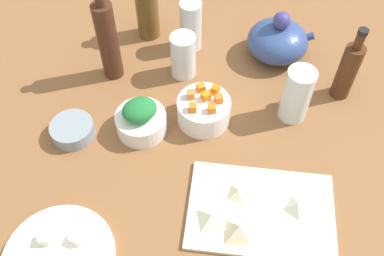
# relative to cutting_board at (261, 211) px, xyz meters

# --- Properties ---
(tabletop) EXTENTS (1.90, 1.90, 0.03)m
(tabletop) POSITION_rel_cutting_board_xyz_m (-0.15, 0.18, -0.02)
(tabletop) COLOR brown
(tabletop) RESTS_ON ground
(cutting_board) EXTENTS (0.32, 0.23, 0.01)m
(cutting_board) POSITION_rel_cutting_board_xyz_m (0.00, 0.00, 0.00)
(cutting_board) COLOR silver
(cutting_board) RESTS_ON tabletop
(bowl_greens) EXTENTS (0.12, 0.12, 0.05)m
(bowl_greens) POSITION_rel_cutting_board_xyz_m (-0.27, 0.21, 0.02)
(bowl_greens) COLOR white
(bowl_greens) RESTS_ON tabletop
(bowl_carrots) EXTENTS (0.13, 0.13, 0.06)m
(bowl_carrots) POSITION_rel_cutting_board_xyz_m (-0.13, 0.25, 0.03)
(bowl_carrots) COLOR white
(bowl_carrots) RESTS_ON tabletop
(bowl_small_side) EXTENTS (0.10, 0.10, 0.04)m
(bowl_small_side) POSITION_rel_cutting_board_xyz_m (-0.44, 0.19, 0.01)
(bowl_small_side) COLOR gray
(bowl_small_side) RESTS_ON tabletop
(teapot) EXTENTS (0.18, 0.16, 0.14)m
(teapot) POSITION_rel_cutting_board_xyz_m (0.07, 0.48, 0.05)
(teapot) COLOR #304881
(teapot) RESTS_ON tabletop
(bottle_0) EXTENTS (0.05, 0.05, 0.21)m
(bottle_0) POSITION_rel_cutting_board_xyz_m (0.22, 0.35, 0.08)
(bottle_0) COLOR #4D2815
(bottle_0) RESTS_ON tabletop
(bottle_1) EXTENTS (0.06, 0.06, 0.20)m
(bottle_1) POSITION_rel_cutting_board_xyz_m (-0.29, 0.56, 0.08)
(bottle_1) COLOR brown
(bottle_1) RESTS_ON tabletop
(bottle_2) EXTENTS (0.05, 0.05, 0.26)m
(bottle_2) POSITION_rel_cutting_board_xyz_m (-0.37, 0.40, 0.11)
(bottle_2) COLOR #472518
(bottle_2) RESTS_ON tabletop
(drinking_glass_0) EXTENTS (0.06, 0.06, 0.14)m
(drinking_glass_0) POSITION_rel_cutting_board_xyz_m (-0.17, 0.51, 0.07)
(drinking_glass_0) COLOR white
(drinking_glass_0) RESTS_ON tabletop
(drinking_glass_1) EXTENTS (0.07, 0.07, 0.15)m
(drinking_glass_1) POSITION_rel_cutting_board_xyz_m (0.09, 0.27, 0.07)
(drinking_glass_1) COLOR white
(drinking_glass_1) RESTS_ON tabletop
(drinking_glass_2) EXTENTS (0.07, 0.07, 0.12)m
(drinking_glass_2) POSITION_rel_cutting_board_xyz_m (-0.18, 0.40, 0.06)
(drinking_glass_2) COLOR white
(drinking_glass_2) RESTS_ON tabletop
(carrot_cube_0) EXTENTS (0.02, 0.02, 0.02)m
(carrot_cube_0) POSITION_rel_cutting_board_xyz_m (-0.15, 0.22, 0.07)
(carrot_cube_0) COLOR orange
(carrot_cube_0) RESTS_ON bowl_carrots
(carrot_cube_1) EXTENTS (0.02, 0.02, 0.02)m
(carrot_cube_1) POSITION_rel_cutting_board_xyz_m (-0.16, 0.26, 0.07)
(carrot_cube_1) COLOR orange
(carrot_cube_1) RESTS_ON bowl_carrots
(carrot_cube_2) EXTENTS (0.02, 0.02, 0.02)m
(carrot_cube_2) POSITION_rel_cutting_board_xyz_m (-0.11, 0.22, 0.07)
(carrot_cube_2) COLOR orange
(carrot_cube_2) RESTS_ON bowl_carrots
(carrot_cube_3) EXTENTS (0.02, 0.02, 0.02)m
(carrot_cube_3) POSITION_rel_cutting_board_xyz_m (-0.13, 0.28, 0.07)
(carrot_cube_3) COLOR orange
(carrot_cube_3) RESTS_ON bowl_carrots
(carrot_cube_4) EXTENTS (0.03, 0.03, 0.02)m
(carrot_cube_4) POSITION_rel_cutting_board_xyz_m (-0.12, 0.26, 0.07)
(carrot_cube_4) COLOR orange
(carrot_cube_4) RESTS_ON bowl_carrots
(carrot_cube_5) EXTENTS (0.02, 0.02, 0.02)m
(carrot_cube_5) POSITION_rel_cutting_board_xyz_m (-0.09, 0.25, 0.07)
(carrot_cube_5) COLOR orange
(carrot_cube_5) RESTS_ON bowl_carrots
(carrot_cube_6) EXTENTS (0.02, 0.02, 0.02)m
(carrot_cube_6) POSITION_rel_cutting_board_xyz_m (-0.10, 0.28, 0.07)
(carrot_cube_6) COLOR orange
(carrot_cube_6) RESTS_ON bowl_carrots
(chopped_greens_mound) EXTENTS (0.11, 0.10, 0.04)m
(chopped_greens_mound) POSITION_rel_cutting_board_xyz_m (-0.27, 0.21, 0.07)
(chopped_greens_mound) COLOR #217535
(chopped_greens_mound) RESTS_ON bowl_greens
(tofu_cube_0) EXTENTS (0.03, 0.03, 0.02)m
(tofu_cube_0) POSITION_rel_cutting_board_xyz_m (-0.37, -0.08, 0.02)
(tofu_cube_0) COLOR white
(tofu_cube_0) RESTS_ON plate_tofu
(tofu_cube_1) EXTENTS (0.02, 0.02, 0.02)m
(tofu_cube_1) POSITION_rel_cutting_board_xyz_m (-0.43, -0.09, 0.02)
(tofu_cube_1) COLOR white
(tofu_cube_1) RESTS_ON plate_tofu
(dumpling_0) EXTENTS (0.08, 0.08, 0.03)m
(dumpling_0) POSITION_rel_cutting_board_xyz_m (-0.05, -0.05, 0.02)
(dumpling_0) COLOR beige
(dumpling_0) RESTS_ON cutting_board
(dumpling_1) EXTENTS (0.06, 0.06, 0.02)m
(dumpling_1) POSITION_rel_cutting_board_xyz_m (-0.05, 0.03, 0.02)
(dumpling_1) COLOR beige
(dumpling_1) RESTS_ON cutting_board
(dumpling_2) EXTENTS (0.05, 0.05, 0.02)m
(dumpling_2) POSITION_rel_cutting_board_xyz_m (0.07, 0.01, 0.02)
(dumpling_2) COLOR beige
(dumpling_2) RESTS_ON cutting_board
(dumpling_3) EXTENTS (0.08, 0.07, 0.02)m
(dumpling_3) POSITION_rel_cutting_board_xyz_m (-0.11, -0.03, 0.02)
(dumpling_3) COLOR beige
(dumpling_3) RESTS_ON cutting_board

